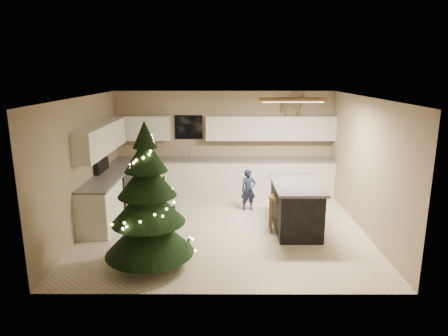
{
  "coord_description": "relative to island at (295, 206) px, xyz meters",
  "views": [
    {
      "loc": [
        0.02,
        -7.57,
        3.07
      ],
      "look_at": [
        0.0,
        0.35,
        1.15
      ],
      "focal_mm": 32.0,
      "sensor_mm": 36.0,
      "label": 1
    }
  ],
  "objects": [
    {
      "name": "ground_plane",
      "position": [
        -1.42,
        0.06,
        -0.48
      ],
      "size": [
        5.5,
        5.5,
        0.0
      ],
      "primitive_type": "plane",
      "color": "beige"
    },
    {
      "name": "room_shell",
      "position": [
        -1.4,
        0.06,
        1.27
      ],
      "size": [
        5.52,
        5.02,
        2.61
      ],
      "color": "tan",
      "rests_on": "ground_plane"
    },
    {
      "name": "cabinetry",
      "position": [
        -2.33,
        1.7,
        0.28
      ],
      "size": [
        5.5,
        3.2,
        2.0
      ],
      "color": "silver",
      "rests_on": "ground_plane"
    },
    {
      "name": "island",
      "position": [
        0.0,
        0.0,
        0.0
      ],
      "size": [
        0.9,
        1.7,
        0.95
      ],
      "color": "black",
      "rests_on": "ground_plane"
    },
    {
      "name": "bar_stool",
      "position": [
        -0.37,
        -0.08,
        0.05
      ],
      "size": [
        0.37,
        0.37,
        0.7
      ],
      "rotation": [
        0.0,
        0.0,
        0.25
      ],
      "color": "brown",
      "rests_on": "ground_plane"
    },
    {
      "name": "christmas_tree",
      "position": [
        -2.62,
        -1.54,
        0.49
      ],
      "size": [
        1.48,
        1.42,
        2.36
      ],
      "rotation": [
        0.0,
        0.0,
        0.41
      ],
      "color": "#3F2816",
      "rests_on": "ground_plane"
    },
    {
      "name": "toddler",
      "position": [
        -0.87,
        1.09,
        -0.01
      ],
      "size": [
        0.39,
        0.3,
        0.95
      ],
      "primitive_type": "imported",
      "rotation": [
        0.0,
        0.0,
        0.24
      ],
      "color": "black",
      "rests_on": "ground_plane"
    },
    {
      "name": "rocking_horse",
      "position": [
        0.26,
        2.38,
        1.81
      ],
      "size": [
        0.68,
        0.46,
        0.55
      ],
      "rotation": [
        0.0,
        0.0,
        1.26
      ],
      "color": "brown",
      "rests_on": "cabinetry"
    }
  ]
}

